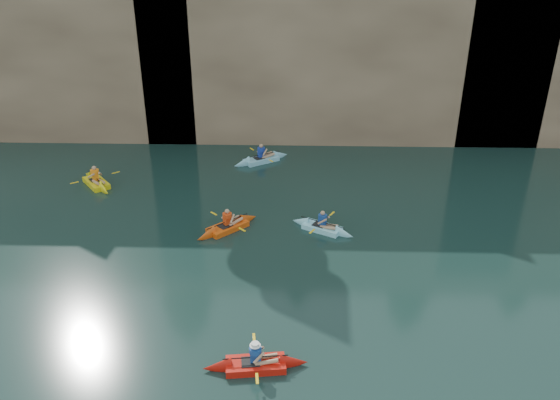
{
  "coord_description": "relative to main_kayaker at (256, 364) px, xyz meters",
  "views": [
    {
      "loc": [
        -0.8,
        -10.61,
        11.68
      ],
      "look_at": [
        -1.35,
        7.36,
        3.0
      ],
      "focal_mm": 35.0,
      "sensor_mm": 36.0,
      "label": 1
    }
  ],
  "objects": [
    {
      "name": "main_kayaker",
      "position": [
        0.0,
        0.0,
        0.0
      ],
      "size": [
        3.23,
        2.16,
        1.17
      ],
      "rotation": [
        0.0,
        0.0,
        0.12
      ],
      "color": "red",
      "rests_on": "ground"
    },
    {
      "name": "sea_cave_center",
      "position": [
        -2.08,
        20.02,
        1.44
      ],
      "size": [
        3.5,
        1.0,
        3.2
      ],
      "primitive_type": "cube",
      "color": "black",
      "rests_on": "ground"
    },
    {
      "name": "kayaker_orange",
      "position": [
        -1.84,
        8.56,
        -0.0
      ],
      "size": [
        2.88,
        2.83,
        1.25
      ],
      "rotation": [
        0.0,
        0.0,
        0.77
      ],
      "color": "#DE4C0E",
      "rests_on": "ground"
    },
    {
      "name": "kayaker_yellow",
      "position": [
        -9.26,
        13.14,
        0.01
      ],
      "size": [
        2.67,
        3.04,
        1.34
      ],
      "rotation": [
        0.0,
        0.0,
        -0.89
      ],
      "color": "yellow",
      "rests_on": "ground"
    },
    {
      "name": "kayaker_ltblue_mid",
      "position": [
        -0.85,
        16.68,
        0.01
      ],
      "size": [
        3.38,
        2.62,
        1.34
      ],
      "rotation": [
        0.0,
        0.0,
        0.58
      ],
      "color": "#80C2D6",
      "rests_on": "ground"
    },
    {
      "name": "kayaker_ltblue_near",
      "position": [
        2.33,
        8.63,
        -0.01
      ],
      "size": [
        2.96,
        2.09,
        1.18
      ],
      "rotation": [
        0.0,
        0.0,
        -0.51
      ],
      "color": "#92E1F5",
      "rests_on": "ground"
    },
    {
      "name": "sea_cave_west",
      "position": [
        -16.08,
        20.02,
        1.84
      ],
      "size": [
        4.5,
        1.0,
        4.0
      ],
      "primitive_type": "cube",
      "color": "black",
      "rests_on": "ground"
    },
    {
      "name": "sea_cave_east",
      "position": [
        11.92,
        20.02,
        2.09
      ],
      "size": [
        5.0,
        1.0,
        4.5
      ],
      "primitive_type": "cube",
      "color": "black",
      "rests_on": "ground"
    },
    {
      "name": "cliff_slab_center",
      "position": [
        3.92,
        20.67,
        5.54
      ],
      "size": [
        24.0,
        2.4,
        11.4
      ],
      "primitive_type": "cube",
      "color": "#9F7E60",
      "rests_on": "ground"
    },
    {
      "name": "cliff",
      "position": [
        1.92,
        28.07,
        5.84
      ],
      "size": [
        70.0,
        16.0,
        12.0
      ],
      "primitive_type": "cube",
      "color": "tan",
      "rests_on": "ground"
    }
  ]
}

